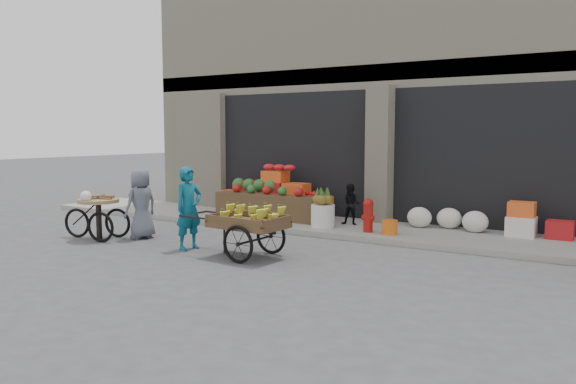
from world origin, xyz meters
The scene contains 13 objects.
ground centered at (0.00, 0.00, 0.00)m, with size 80.00×80.00×0.00m, color #424244.
sidewalk centered at (0.00, 4.10, 0.06)m, with size 18.00×2.20×0.12m, color gray.
building centered at (0.00, 8.03, 3.37)m, with size 14.00×6.45×7.00m.
fruit_display centered at (-2.48, 4.38, 0.67)m, with size 3.10×1.12×1.24m.
pineapple_bin centered at (-0.75, 3.60, 0.37)m, with size 0.52×0.52×0.50m, color silver.
fire_hydrant centered at (0.35, 3.55, 0.50)m, with size 0.22×0.22×0.71m.
orange_bucket centered at (0.85, 3.50, 0.27)m, with size 0.32×0.32×0.30m, color orange.
right_bay_goods centered at (2.61, 4.70, 0.41)m, with size 3.35×0.60×0.70m.
seated_person centered at (-0.35, 4.20, 0.58)m, with size 0.45×0.35×0.93m, color black.
banana_cart centered at (-0.73, 0.70, 0.67)m, with size 2.26×1.04×0.92m.
vendor_woman centered at (-2.06, 0.69, 0.78)m, with size 0.57×0.37×1.56m, color #0E576F.
tricycle_cart centered at (-4.34, 0.47, 0.57)m, with size 1.46×1.00×0.95m.
vendor_grey centered at (-3.64, 1.00, 0.73)m, with size 0.71×0.46×1.46m, color slate.
Camera 1 is at (5.01, -7.24, 2.19)m, focal length 35.00 mm.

